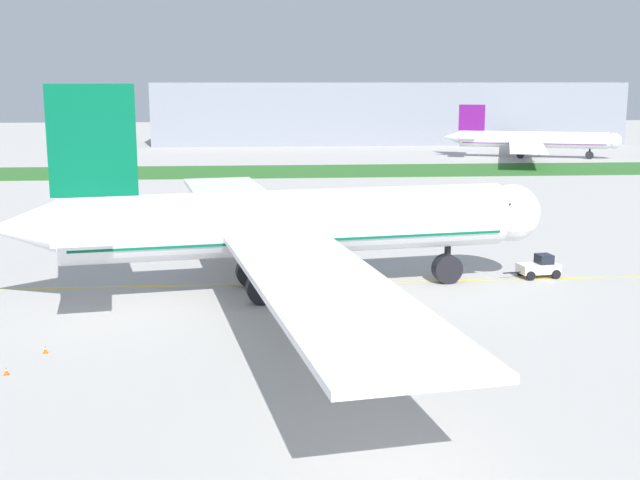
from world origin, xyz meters
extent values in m
plane|color=#ADAAA5|center=(0.00, 0.00, 0.00)|extent=(600.00, 600.00, 0.00)
cube|color=yellow|center=(0.00, 1.89, 0.00)|extent=(280.00, 0.36, 0.01)
cube|color=#2D6628|center=(0.00, 97.52, 0.05)|extent=(320.00, 24.00, 0.10)
cylinder|color=white|center=(-2.12, -1.35, 6.54)|extent=(40.39, 12.21, 5.82)
cube|color=#055938|center=(-2.12, -1.35, 5.52)|extent=(38.74, 11.49, 0.70)
sphere|color=white|center=(19.18, 2.14, 6.54)|extent=(5.52, 5.52, 5.52)
cone|color=white|center=(-24.43, -5.01, 6.98)|extent=(7.11, 5.91, 4.94)
cube|color=#055938|center=(-18.69, -4.07, 14.10)|extent=(7.19, 1.74, 9.30)
cube|color=white|center=(-20.42, 1.54, 7.41)|extent=(5.85, 9.89, 0.41)
cube|color=white|center=(-18.54, -9.94, 7.41)|extent=(5.85, 9.89, 0.41)
cube|color=white|center=(-7.47, 18.95, 5.82)|extent=(14.50, 36.93, 0.47)
cube|color=white|center=(-0.71, -22.30, 5.82)|extent=(14.50, 36.93, 0.47)
cylinder|color=#B7BABF|center=(-4.98, 11.15, 4.06)|extent=(5.97, 4.05, 3.20)
cylinder|color=black|center=(-2.25, 11.60, 4.06)|extent=(1.02, 3.39, 3.36)
cylinder|color=#B7BABF|center=(-0.84, -14.11, 4.06)|extent=(5.97, 4.05, 3.20)
cylinder|color=black|center=(1.89, -13.67, 4.06)|extent=(1.02, 3.39, 3.36)
cylinder|color=black|center=(12.87, 1.11, 2.51)|extent=(0.61, 0.61, 2.25)
cylinder|color=black|center=(12.87, 1.11, 1.38)|extent=(2.93, 1.67, 2.76)
cylinder|color=black|center=(-5.77, 1.14, 2.51)|extent=(0.61, 0.61, 2.25)
cylinder|color=black|center=(-5.77, 1.14, 1.38)|extent=(2.93, 1.67, 2.76)
cylinder|color=black|center=(-4.78, -4.88, 2.51)|extent=(0.61, 0.61, 2.25)
cylinder|color=black|center=(-4.78, -4.88, 1.38)|extent=(2.93, 1.67, 2.76)
cube|color=black|center=(18.32, 2.00, 7.27)|extent=(2.71, 4.63, 1.05)
sphere|color=black|center=(-17.57, -1.00, 7.07)|extent=(0.41, 0.41, 0.41)
sphere|color=black|center=(-15.07, -0.59, 7.07)|extent=(0.41, 0.41, 0.41)
sphere|color=black|center=(-12.57, -0.18, 7.07)|extent=(0.41, 0.41, 0.41)
sphere|color=black|center=(-10.08, 0.23, 7.07)|extent=(0.41, 0.41, 0.41)
sphere|color=black|center=(-7.58, 0.64, 7.07)|extent=(0.41, 0.41, 0.41)
sphere|color=black|center=(-5.08, 1.05, 7.07)|extent=(0.41, 0.41, 0.41)
sphere|color=black|center=(-2.58, 1.46, 7.07)|extent=(0.41, 0.41, 0.41)
sphere|color=black|center=(-0.08, 1.87, 7.07)|extent=(0.41, 0.41, 0.41)
sphere|color=black|center=(2.42, 2.28, 7.07)|extent=(0.41, 0.41, 0.41)
sphere|color=black|center=(4.91, 2.69, 7.07)|extent=(0.41, 0.41, 0.41)
sphere|color=black|center=(7.41, 3.10, 7.07)|extent=(0.41, 0.41, 0.41)
sphere|color=black|center=(9.91, 3.51, 7.07)|extent=(0.41, 0.41, 0.41)
sphere|color=black|center=(12.41, 3.92, 7.07)|extent=(0.41, 0.41, 0.41)
cube|color=white|center=(22.34, 2.66, 0.90)|extent=(4.17, 2.67, 0.90)
cube|color=black|center=(22.92, 2.76, 1.80)|extent=(1.64, 1.78, 0.90)
cylinder|color=black|center=(19.53, 2.20, 0.60)|extent=(1.80, 0.41, 0.12)
cylinder|color=black|center=(21.17, 1.42, 0.45)|extent=(0.94, 0.49, 0.90)
cylinder|color=black|center=(20.83, 3.46, 0.45)|extent=(0.94, 0.49, 0.90)
cylinder|color=black|center=(23.85, 1.86, 0.45)|extent=(0.94, 0.49, 0.90)
cylinder|color=black|center=(23.51, 3.90, 0.45)|extent=(0.94, 0.49, 0.90)
cylinder|color=black|center=(5.03, -14.82, 0.44)|extent=(0.13, 0.13, 0.88)
cylinder|color=#BFE519|center=(4.89, -14.89, 1.16)|extent=(0.10, 0.10, 0.56)
cylinder|color=black|center=(5.22, -14.74, 0.44)|extent=(0.13, 0.13, 0.88)
cylinder|color=#BFE519|center=(5.36, -14.68, 1.16)|extent=(0.10, 0.10, 0.56)
cube|color=#BFE519|center=(5.12, -14.78, 1.20)|extent=(0.53, 0.42, 0.63)
sphere|color=brown|center=(5.12, -14.78, 1.64)|extent=(0.24, 0.24, 0.24)
cube|color=#F2590C|center=(-21.77, -20.92, 0.01)|extent=(0.36, 0.36, 0.03)
cone|color=#F2590C|center=(-21.77, -20.92, 0.31)|extent=(0.28, 0.28, 0.55)
cylinder|color=white|center=(-21.77, -20.92, 0.33)|extent=(0.17, 0.17, 0.06)
cube|color=#F2590C|center=(-20.29, -16.67, 0.01)|extent=(0.36, 0.36, 0.03)
cone|color=#F2590C|center=(-20.29, -16.67, 0.31)|extent=(0.28, 0.28, 0.55)
cylinder|color=white|center=(-20.29, -16.67, 0.33)|extent=(0.17, 0.17, 0.06)
cube|color=black|center=(3.39, 44.43, 1.67)|extent=(3.89, 2.88, 2.43)
cube|color=black|center=(5.63, 44.80, 1.44)|extent=(1.73, 2.42, 1.98)
cube|color=#263347|center=(6.26, 44.91, 1.83)|extent=(0.40, 1.93, 0.87)
cylinder|color=black|center=(5.43, 45.95, 0.45)|extent=(0.94, 0.45, 0.90)
cylinder|color=black|center=(5.82, 43.66, 0.45)|extent=(0.94, 0.45, 0.90)
cylinder|color=black|center=(2.32, 45.42, 0.45)|extent=(0.94, 0.45, 0.90)
cylinder|color=black|center=(2.71, 43.14, 0.45)|extent=(0.94, 0.45, 0.90)
cylinder|color=white|center=(62.76, 122.83, 4.48)|extent=(35.08, 14.21, 3.98)
cube|color=#661472|center=(62.76, 122.83, 3.78)|extent=(33.63, 13.49, 0.48)
sphere|color=white|center=(80.77, 117.31, 4.48)|extent=(3.78, 3.78, 3.78)
cone|color=white|center=(44.09, 128.56, 4.78)|extent=(5.18, 4.52, 3.39)
cube|color=#661472|center=(48.52, 127.20, 9.66)|extent=(6.22, 2.25, 6.37)
cube|color=white|center=(49.01, 131.22, 5.08)|extent=(5.60, 7.24, 0.28)
cube|color=white|center=(46.67, 123.60, 5.08)|extent=(5.60, 7.24, 0.28)
cube|color=white|center=(66.33, 140.52, 3.98)|extent=(16.82, 32.81, 0.32)
cube|color=white|center=(55.80, 106.19, 3.98)|extent=(16.82, 32.81, 0.32)
cylinder|color=#B7BABF|center=(65.24, 133.34, 2.78)|extent=(4.26, 3.20, 2.19)
cylinder|color=black|center=(67.05, 132.78, 2.78)|extent=(0.99, 2.30, 2.30)
cylinder|color=#B7BABF|center=(58.93, 112.74, 2.78)|extent=(4.26, 3.20, 2.19)
cylinder|color=black|center=(60.74, 112.19, 2.78)|extent=(0.99, 2.30, 2.30)
cylinder|color=black|center=(75.65, 118.88, 1.72)|extent=(0.42, 0.42, 1.54)
cylinder|color=black|center=(75.65, 118.88, 0.95)|extent=(2.06, 1.37, 1.89)
cylinder|color=black|center=(60.66, 125.66, 1.72)|extent=(0.42, 0.42, 1.54)
cylinder|color=black|center=(60.66, 125.66, 0.95)|extent=(2.06, 1.37, 1.89)
cylinder|color=black|center=(59.44, 121.67, 1.72)|extent=(0.42, 0.42, 1.54)
cylinder|color=black|center=(59.44, 121.67, 0.95)|extent=(2.06, 1.37, 1.89)
cube|color=gray|center=(34.69, 171.08, 9.00)|extent=(138.25, 20.00, 18.00)
camera|label=1|loc=(-5.23, -73.49, 19.16)|focal=45.92mm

